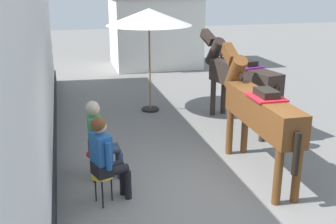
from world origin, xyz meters
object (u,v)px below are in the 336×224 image
Objects in this scene: saddled_horse_far at (240,76)px; cafe_parasol at (149,18)px; satchel_bag at (104,157)px; seated_visitor_far at (99,136)px; saddled_horse_near at (259,109)px; seated_visitor_near at (105,155)px.

saddled_horse_far is 1.15× the size of cafe_parasol.
cafe_parasol is 9.21× the size of satchel_bag.
saddled_horse_far is (3.37, 1.96, 0.38)m from seated_visitor_far.
satchel_bag is at bearing -158.44° from saddled_horse_far.
cafe_parasol is (-1.75, 1.55, 1.20)m from saddled_horse_far.
seated_visitor_far is at bearing 171.12° from saddled_horse_near.
seated_visitor_near is 2.70m from saddled_horse_near.
cafe_parasol is (-1.04, 3.93, 1.20)m from saddled_horse_near.
satchel_bag is (-2.55, 1.09, -1.06)m from saddled_horse_near.
saddled_horse_near is at bearing 8.53° from seated_visitor_near.
satchel_bag is (-3.26, -1.29, -1.06)m from saddled_horse_far.
saddled_horse_near is at bearing -8.88° from seated_visitor_far.
satchel_bag is (-1.51, -2.84, -2.26)m from cafe_parasol.
seated_visitor_near is at bearing -171.47° from saddled_horse_near.
saddled_horse_near is at bearing -75.22° from cafe_parasol.
satchel_bag is (0.11, 0.67, -0.68)m from seated_visitor_far.
seated_visitor_far is 4.18m from cafe_parasol.
cafe_parasol reaches higher than seated_visitor_near.
saddled_horse_far is 2.63m from cafe_parasol.
seated_visitor_far is at bearing 90.80° from seated_visitor_near.
saddled_horse_near is 4.24m from cafe_parasol.
satchel_bag is at bearing 86.20° from seated_visitor_near.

